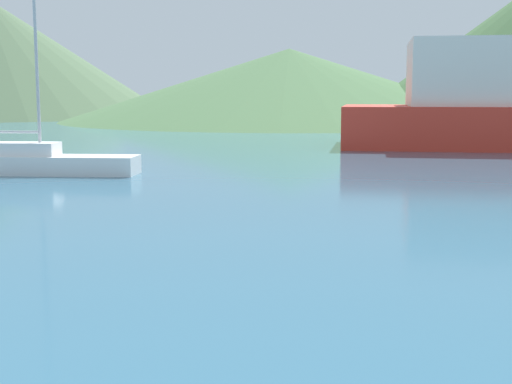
% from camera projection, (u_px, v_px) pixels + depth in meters
% --- Properties ---
extents(sailboat_inner, '(8.91, 3.32, 9.46)m').
position_uv_depth(sailboat_inner, '(24.00, 161.00, 27.36)').
color(sailboat_inner, white).
rests_on(sailboat_inner, ground_plane).
extents(hill_central, '(50.45, 50.45, 7.97)m').
position_uv_depth(hill_central, '(289.00, 85.00, 79.36)').
color(hill_central, '#476B42').
rests_on(hill_central, ground_plane).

